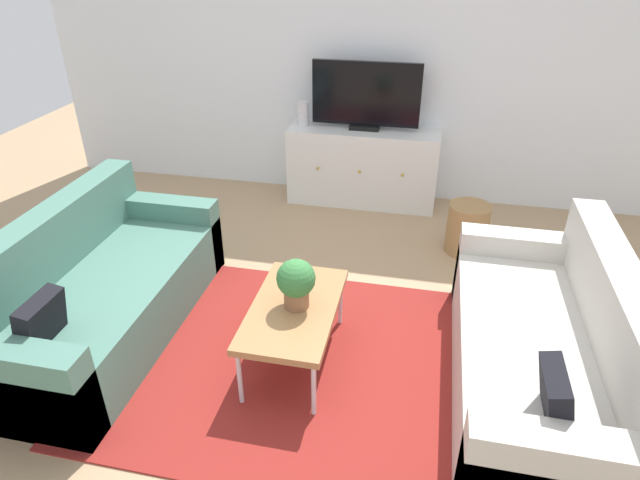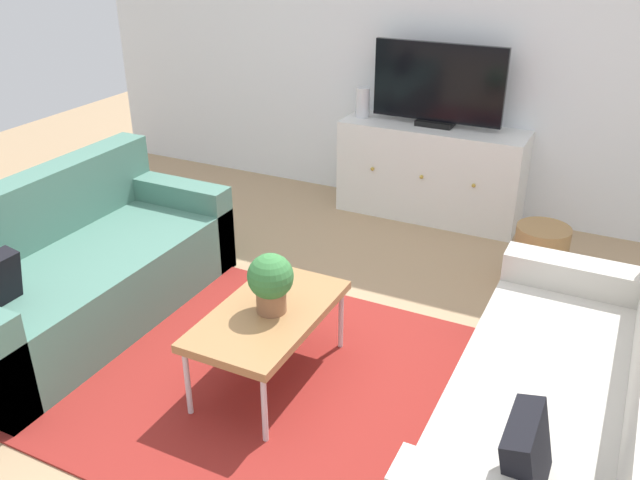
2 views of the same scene
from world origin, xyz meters
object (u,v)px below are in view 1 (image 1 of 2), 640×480
at_px(tv_console, 363,166).
at_px(glass_vase, 303,113).
at_px(coffee_table, 294,311).
at_px(flat_screen_tv, 366,96).
at_px(potted_plant, 296,282).
at_px(couch_left_side, 94,294).
at_px(couch_right_side, 553,356).
at_px(wicker_basket, 467,228).

height_order(tv_console, glass_vase, glass_vase).
xyz_separation_m(coffee_table, flat_screen_tv, (0.08, 2.42, 0.66)).
bearing_deg(glass_vase, potted_plant, -77.38).
bearing_deg(couch_left_side, coffee_table, -1.14).
xyz_separation_m(couch_right_side, tv_console, (-1.42, 2.37, 0.09)).
distance_m(coffee_table, flat_screen_tv, 2.51).
height_order(couch_right_side, potted_plant, couch_right_side).
relative_size(couch_left_side, tv_console, 1.33).
height_order(coffee_table, potted_plant, potted_plant).
bearing_deg(couch_right_side, flat_screen_tv, 120.73).
xyz_separation_m(coffee_table, wicker_basket, (1.07, 1.61, -0.18)).
height_order(couch_left_side, coffee_table, couch_left_side).
bearing_deg(coffee_table, wicker_basket, 56.39).
distance_m(glass_vase, wicker_basket, 1.89).
relative_size(potted_plant, flat_screen_tv, 0.31).
relative_size(couch_right_side, coffee_table, 2.10).
height_order(glass_vase, wicker_basket, glass_vase).
bearing_deg(potted_plant, couch_left_side, 179.17).
height_order(flat_screen_tv, glass_vase, flat_screen_tv).
xyz_separation_m(glass_vase, wicker_basket, (1.59, -0.79, -0.65)).
bearing_deg(tv_console, coffee_table, -91.79).
distance_m(couch_right_side, tv_console, 2.77).
height_order(couch_right_side, coffee_table, couch_right_side).
distance_m(tv_console, flat_screen_tv, 0.68).
bearing_deg(flat_screen_tv, potted_plant, -91.42).
bearing_deg(potted_plant, tv_console, 88.57).
xyz_separation_m(couch_right_side, glass_vase, (-2.02, 2.37, 0.58)).
bearing_deg(couch_right_side, glass_vase, 130.38).
bearing_deg(wicker_basket, potted_plant, -123.35).
xyz_separation_m(potted_plant, wicker_basket, (1.06, 1.61, -0.38)).
bearing_deg(coffee_table, couch_right_side, 1.05).
relative_size(couch_right_side, wicker_basket, 4.47).
distance_m(coffee_table, glass_vase, 2.50).
bearing_deg(couch_left_side, glass_vase, 70.19).
xyz_separation_m(potted_plant, flat_screen_tv, (0.06, 2.41, 0.46)).
distance_m(couch_left_side, potted_plant, 1.43).
height_order(couch_right_side, tv_console, couch_right_side).
bearing_deg(potted_plant, glass_vase, 102.62).
bearing_deg(wicker_basket, glass_vase, 153.65).
height_order(couch_right_side, wicker_basket, couch_right_side).
xyz_separation_m(couch_right_side, potted_plant, (-1.48, -0.02, 0.31)).
distance_m(coffee_table, tv_console, 2.40).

